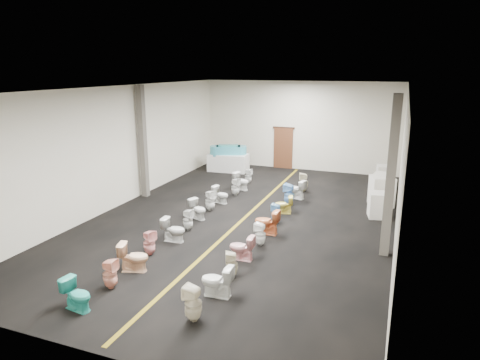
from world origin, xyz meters
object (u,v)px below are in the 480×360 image
(toilet_right_1, at_px, (217,281))
(toilet_right_7, at_px, (284,205))
(toilet_right_3, at_px, (242,248))
(toilet_left_4, at_px, (174,230))
(toilet_right_2, at_px, (232,264))
(toilet_right_4, at_px, (260,234))
(bathtub, at_px, (228,150))
(toilet_left_0, at_px, (77,295))
(toilet_left_7, at_px, (210,200))
(appliance_crate_a, at_px, (379,205))
(toilet_left_9, at_px, (235,187))
(toilet_right_0, at_px, (193,303))
(appliance_crate_b, at_px, (382,191))
(toilet_right_8, at_px, (289,195))
(toilet_left_11, at_px, (248,176))
(appliance_crate_d, at_px, (385,177))
(toilet_left_1, at_px, (110,274))
(toilet_right_10, at_px, (304,182))
(toilet_left_8, at_px, (221,195))
(toilet_left_5, at_px, (188,220))
(toilet_right_5, at_px, (267,222))
(appliance_crate_c, at_px, (383,184))
(display_table, at_px, (228,163))
(toilet_left_2, at_px, (134,257))
(toilet_right_9, at_px, (296,189))
(toilet_left_10, at_px, (241,181))
(toilet_right_6, at_px, (276,213))
(toilet_left_3, at_px, (149,243))
(toilet_left_6, at_px, (198,209))

(toilet_right_1, relative_size, toilet_right_7, 1.16)
(toilet_right_3, bearing_deg, toilet_left_4, -103.14)
(toilet_right_2, xyz_separation_m, toilet_right_4, (0.05, 2.14, 0.01))
(bathtub, xyz_separation_m, toilet_left_0, (1.85, -13.18, -0.71))
(toilet_left_4, relative_size, toilet_left_7, 0.94)
(appliance_crate_a, height_order, toilet_left_9, appliance_crate_a)
(appliance_crate_a, height_order, toilet_right_2, appliance_crate_a)
(toilet_right_0, relative_size, toilet_right_4, 1.14)
(appliance_crate_b, distance_m, toilet_right_8, 3.54)
(bathtub, distance_m, toilet_right_2, 11.48)
(toilet_left_11, bearing_deg, toilet_right_3, -155.27)
(appliance_crate_d, bearing_deg, toilet_right_2, -107.53)
(toilet_right_1, bearing_deg, toilet_left_0, -61.71)
(toilet_right_1, bearing_deg, toilet_left_7, -157.02)
(toilet_left_1, distance_m, toilet_right_3, 3.53)
(toilet_right_0, bearing_deg, bathtub, -159.46)
(bathtub, distance_m, appliance_crate_a, 8.91)
(toilet_right_10, bearing_deg, toilet_right_8, -20.83)
(toilet_left_4, bearing_deg, toilet_left_9, -3.71)
(toilet_left_8, height_order, toilet_right_4, toilet_right_4)
(toilet_left_5, bearing_deg, toilet_right_5, -72.57)
(appliance_crate_c, bearing_deg, toilet_left_0, -116.42)
(toilet_left_7, relative_size, toilet_right_2, 1.16)
(toilet_right_0, bearing_deg, display_table, -159.46)
(appliance_crate_a, bearing_deg, toilet_right_4, -129.15)
(toilet_left_2, height_order, toilet_right_9, toilet_right_9)
(toilet_left_10, bearing_deg, toilet_left_4, -160.77)
(display_table, height_order, appliance_crate_c, appliance_crate_c)
(toilet_left_11, bearing_deg, toilet_right_8, -127.98)
(toilet_right_1, distance_m, toilet_right_5, 4.08)
(toilet_left_5, relative_size, toilet_right_3, 0.99)
(toilet_right_2, xyz_separation_m, toilet_right_3, (-0.12, 1.02, 0.02))
(toilet_left_8, bearing_deg, appliance_crate_c, -47.49)
(toilet_left_4, height_order, toilet_right_9, toilet_right_9)
(toilet_left_5, distance_m, toilet_right_7, 3.67)
(toilet_right_6, xyz_separation_m, toilet_right_8, (-0.08, 2.05, 0.08))
(toilet_left_11, xyz_separation_m, toilet_right_8, (2.56, -2.49, 0.09))
(toilet_left_7, height_order, toilet_left_10, toilet_left_7)
(appliance_crate_a, xyz_separation_m, toilet_left_3, (-5.85, -5.61, -0.08))
(toilet_left_8, relative_size, toilet_right_6, 0.97)
(appliance_crate_d, distance_m, toilet_right_3, 9.66)
(toilet_left_5, height_order, toilet_left_7, toilet_left_7)
(appliance_crate_b, relative_size, toilet_left_1, 1.50)
(toilet_left_3, distance_m, toilet_left_7, 4.12)
(toilet_left_3, bearing_deg, toilet_left_7, 19.57)
(toilet_left_10, relative_size, toilet_right_9, 0.96)
(toilet_left_9, relative_size, toilet_right_7, 1.11)
(toilet_left_4, distance_m, toilet_left_6, 2.08)
(appliance_crate_a, xyz_separation_m, appliance_crate_d, (0.00, 4.11, 0.05))
(appliance_crate_a, height_order, appliance_crate_b, appliance_crate_b)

